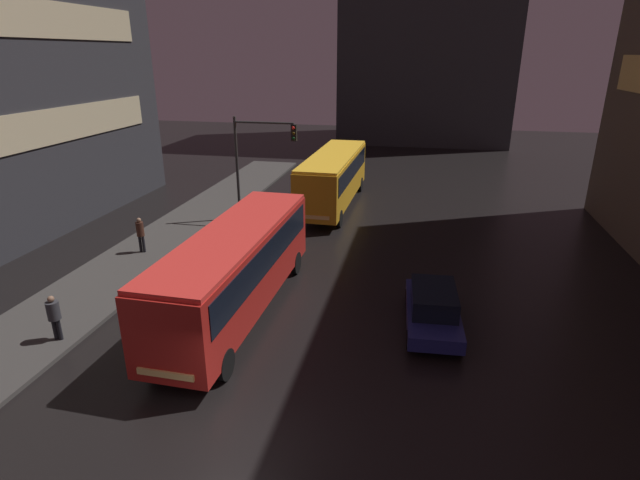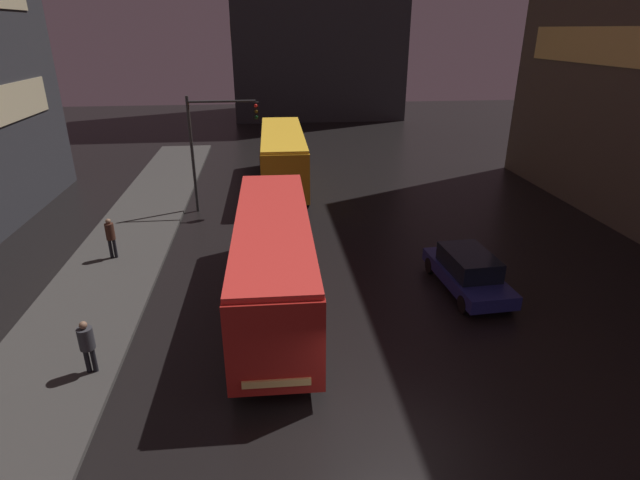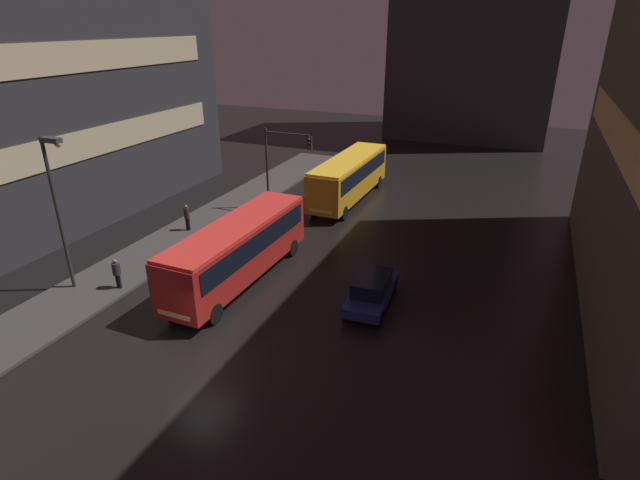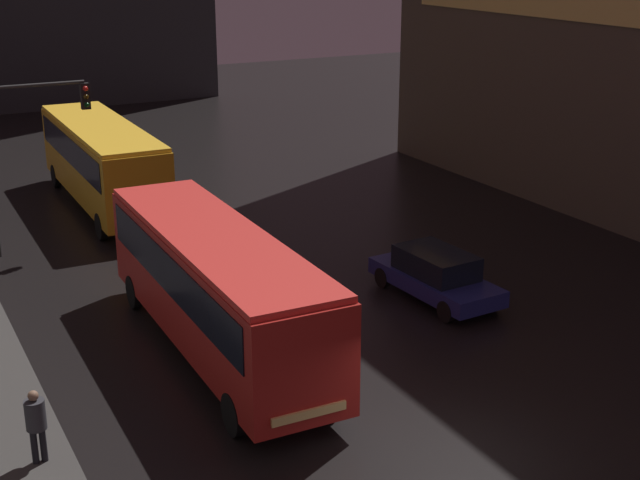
% 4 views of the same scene
% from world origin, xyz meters
% --- Properties ---
extents(ground_plane, '(120.00, 120.00, 0.00)m').
position_xyz_m(ground_plane, '(0.00, 0.00, 0.00)').
color(ground_plane, black).
extents(sidewalk_left, '(4.00, 48.00, 0.15)m').
position_xyz_m(sidewalk_left, '(-9.00, 10.00, 0.07)').
color(sidewalk_left, '#3D3A38').
rests_on(sidewalk_left, ground).
extents(building_far_backdrop, '(18.07, 12.00, 28.16)m').
position_xyz_m(building_far_backdrop, '(3.67, 50.84, 14.08)').
color(building_far_backdrop, '#2D2D33').
rests_on(building_far_backdrop, ground).
extents(bus_near, '(2.76, 10.96, 3.36)m').
position_xyz_m(bus_near, '(-2.37, 7.12, 2.07)').
color(bus_near, '#AD1E19').
rests_on(bus_near, ground).
extents(bus_far, '(2.77, 11.06, 3.43)m').
position_xyz_m(bus_far, '(-1.41, 21.95, 2.11)').
color(bus_far, orange).
rests_on(bus_far, ground).
extents(car_taxi, '(2.11, 4.66, 1.52)m').
position_xyz_m(car_taxi, '(4.91, 7.56, 0.77)').
color(car_taxi, navy).
rests_on(car_taxi, ground).
extents(pedestrian_near, '(0.50, 0.50, 1.77)m').
position_xyz_m(pedestrian_near, '(-9.13, 11.70, 1.20)').
color(pedestrian_near, black).
rests_on(pedestrian_near, sidewalk_left).
extents(pedestrian_mid, '(0.56, 0.56, 1.65)m').
position_xyz_m(pedestrian_mid, '(-7.69, 3.78, 1.15)').
color(pedestrian_mid, black).
rests_on(pedestrian_mid, sidewalk_left).
extents(traffic_light_main, '(3.64, 0.35, 6.11)m').
position_xyz_m(traffic_light_main, '(-5.01, 17.74, 4.17)').
color(traffic_light_main, '#2D2D2D').
rests_on(traffic_light_main, ground).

